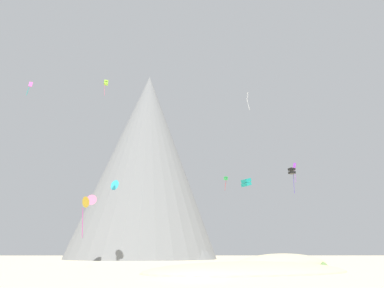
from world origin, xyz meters
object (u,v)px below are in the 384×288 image
(bush_mid_center, at_px, (183,271))
(bush_ridge_crest, at_px, (323,265))
(kite_white_high, at_px, (248,98))
(kite_cyan_mid, at_px, (115,185))
(rock_massif, at_px, (146,171))
(bush_far_right, at_px, (216,272))
(kite_lime_high, at_px, (106,83))
(kite_teal_low, at_px, (246,182))
(kite_pink_mid, at_px, (92,200))
(bush_near_left, at_px, (213,267))
(kite_magenta_high, at_px, (30,86))
(kite_green_mid, at_px, (226,179))
(kite_violet_mid, at_px, (295,168))
(kite_black_mid, at_px, (292,171))
(kite_gold_low, at_px, (85,203))

(bush_mid_center, bearing_deg, bush_ridge_crest, 31.48)
(kite_white_high, relative_size, kite_cyan_mid, 1.81)
(bush_ridge_crest, bearing_deg, rock_massif, 116.76)
(bush_far_right, bearing_deg, kite_lime_high, 123.37)
(rock_massif, xyz_separation_m, kite_teal_low, (23.32, -60.94, -16.40))
(bush_mid_center, bearing_deg, kite_pink_mid, 116.44)
(bush_near_left, bearing_deg, kite_magenta_high, 173.23)
(kite_green_mid, bearing_deg, kite_violet_mid, 38.92)
(kite_black_mid, bearing_deg, kite_lime_high, 150.23)
(kite_black_mid, relative_size, kite_green_mid, 1.46)
(bush_ridge_crest, distance_m, kite_cyan_mid, 51.84)
(bush_far_right, distance_m, kite_magenta_high, 44.21)
(bush_far_right, height_order, kite_magenta_high, kite_magenta_high)
(bush_far_right, distance_m, rock_massif, 83.97)
(bush_far_right, xyz_separation_m, kite_violet_mid, (24.97, 46.22, 22.23))
(kite_gold_low, xyz_separation_m, kite_green_mid, (25.76, 32.96, 11.06))
(kite_black_mid, bearing_deg, bush_far_right, -148.20)
(kite_black_mid, bearing_deg, kite_gold_low, 175.15)
(bush_near_left, distance_m, kite_white_high, 46.34)
(rock_massif, xyz_separation_m, kite_white_high, (28.74, -40.20, 8.74))
(bush_ridge_crest, bearing_deg, bush_near_left, -178.48)
(kite_white_high, bearing_deg, bush_mid_center, 17.73)
(bush_near_left, xyz_separation_m, kite_gold_low, (-18.97, 3.54, 8.95))
(bush_mid_center, relative_size, kite_magenta_high, 0.82)
(kite_gold_low, distance_m, kite_violet_mid, 54.63)
(bush_mid_center, xyz_separation_m, kite_cyan_mid, (-17.12, 44.51, 17.46))
(kite_lime_high, height_order, kite_green_mid, kite_lime_high)
(bush_near_left, height_order, rock_massif, rock_massif)
(kite_white_high, bearing_deg, bush_near_left, 16.14)
(rock_massif, height_order, kite_cyan_mid, rock_massif)
(kite_gold_low, height_order, kite_green_mid, kite_green_mid)
(bush_mid_center, height_order, kite_cyan_mid, kite_cyan_mid)
(bush_ridge_crest, bearing_deg, kite_cyan_mid, 137.79)
(bush_near_left, height_order, bush_far_right, bush_far_right)
(kite_gold_low, bearing_deg, kite_pink_mid, -144.71)
(bush_far_right, relative_size, kite_black_mid, 0.39)
(bush_mid_center, height_order, kite_black_mid, kite_black_mid)
(kite_black_mid, xyz_separation_m, kite_violet_mid, (6.22, 15.98, 4.64))
(kite_black_mid, relative_size, kite_cyan_mid, 2.02)
(rock_massif, relative_size, kite_teal_low, 39.24)
(bush_mid_center, bearing_deg, bush_near_left, 70.76)
(kite_lime_high, bearing_deg, bush_far_right, 104.61)
(kite_black_mid, relative_size, kite_teal_low, 3.08)
(bush_near_left, height_order, kite_pink_mid, kite_pink_mid)
(kite_teal_low, bearing_deg, kite_magenta_high, 53.63)
(bush_near_left, distance_m, kite_lime_high, 49.21)
(bush_far_right, distance_m, kite_black_mid, 39.69)
(kite_green_mid, bearing_deg, kite_black_mid, -11.79)
(bush_mid_center, height_order, kite_teal_low, kite_teal_low)
(kite_green_mid, bearing_deg, kite_magenta_high, -91.89)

